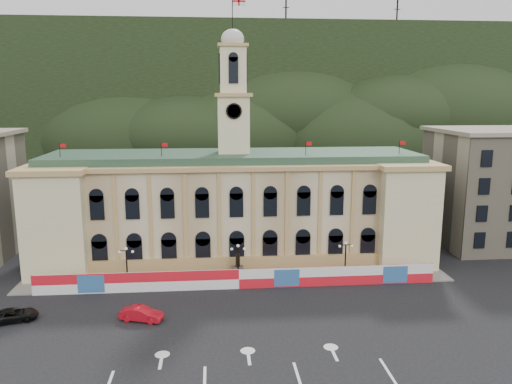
{
  "coord_description": "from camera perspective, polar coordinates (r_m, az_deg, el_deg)",
  "views": [
    {
      "loc": [
        -2.97,
        -43.83,
        23.81
      ],
      "look_at": [
        2.39,
        18.0,
        11.69
      ],
      "focal_mm": 35.0,
      "sensor_mm": 36.0,
      "label": 1
    }
  ],
  "objects": [
    {
      "name": "ground",
      "position": [
        49.97,
        -0.99,
        -17.41
      ],
      "size": [
        260.0,
        260.0,
        0.0
      ],
      "primitive_type": "plane",
      "color": "black",
      "rests_on": "ground"
    },
    {
      "name": "lane_markings",
      "position": [
        45.64,
        -0.52,
        -20.39
      ],
      "size": [
        26.0,
        10.0,
        0.02
      ],
      "primitive_type": null,
      "color": "white",
      "rests_on": "ground"
    },
    {
      "name": "hill_ridge",
      "position": [
        165.9,
        -3.97,
        9.53
      ],
      "size": [
        230.0,
        80.0,
        64.0
      ],
      "color": "black",
      "rests_on": "ground"
    },
    {
      "name": "city_hall",
      "position": [
        73.28,
        -2.51,
        -1.54
      ],
      "size": [
        56.2,
        17.6,
        37.1
      ],
      "color": "beige",
      "rests_on": "ground"
    },
    {
      "name": "side_building_right",
      "position": [
        88.95,
        26.25,
        0.53
      ],
      "size": [
        21.0,
        17.0,
        18.6
      ],
      "color": "tan",
      "rests_on": "ground"
    },
    {
      "name": "hoarding_fence",
      "position": [
        63.14,
        -1.91,
        -9.89
      ],
      "size": [
        50.0,
        0.44,
        2.5
      ],
      "color": "red",
      "rests_on": "ground"
    },
    {
      "name": "pavement",
      "position": [
        66.06,
        -2.08,
        -10.01
      ],
      "size": [
        56.0,
        5.5,
        0.16
      ],
      "primitive_type": "cube",
      "color": "slate",
      "rests_on": "ground"
    },
    {
      "name": "statue",
      "position": [
        65.91,
        -2.09,
        -9.03
      ],
      "size": [
        1.4,
        1.4,
        3.72
      ],
      "color": "#595651",
      "rests_on": "ground"
    },
    {
      "name": "lamp_left",
      "position": [
        65.21,
        -14.56,
        -7.86
      ],
      "size": [
        1.96,
        0.44,
        5.15
      ],
      "color": "black",
      "rests_on": "ground"
    },
    {
      "name": "lamp_center",
      "position": [
        64.34,
        -2.06,
        -7.76
      ],
      "size": [
        1.96,
        0.44,
        5.15
      ],
      "color": "black",
      "rests_on": "ground"
    },
    {
      "name": "lamp_right",
      "position": [
        66.47,
        10.18,
        -7.31
      ],
      "size": [
        1.96,
        0.44,
        5.15
      ],
      "color": "black",
      "rests_on": "ground"
    },
    {
      "name": "red_sedan",
      "position": [
        56.28,
        -12.96,
        -13.42
      ],
      "size": [
        4.16,
        5.51,
        1.52
      ],
      "primitive_type": "imported",
      "rotation": [
        0.0,
        0.0,
        1.28
      ],
      "color": "#B10C19",
      "rests_on": "ground"
    },
    {
      "name": "black_suv",
      "position": [
        60.68,
        -25.99,
        -12.53
      ],
      "size": [
        4.8,
        6.1,
        1.37
      ],
      "primitive_type": "imported",
      "rotation": [
        0.0,
        0.0,
        1.84
      ],
      "color": "black",
      "rests_on": "ground"
    }
  ]
}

